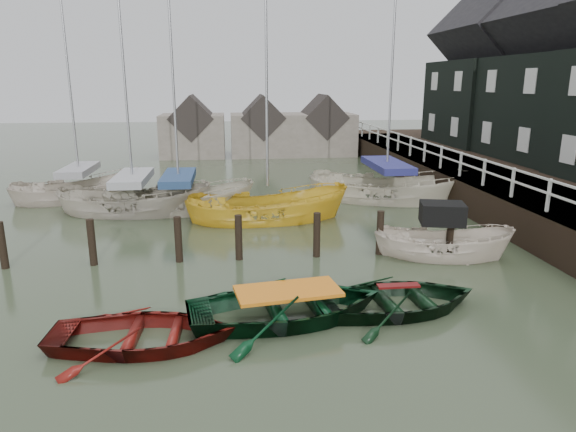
{
  "coord_description": "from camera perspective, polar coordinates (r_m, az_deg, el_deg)",
  "views": [
    {
      "loc": [
        -1.39,
        -11.93,
        5.27
      ],
      "look_at": [
        0.27,
        2.73,
        1.4
      ],
      "focal_mm": 32.0,
      "sensor_mm": 36.0,
      "label": 1
    }
  ],
  "objects": [
    {
      "name": "ground",
      "position": [
        13.12,
        0.16,
        -8.99
      ],
      "size": [
        120.0,
        120.0,
        0.0
      ],
      "primitive_type": "plane",
      "color": "#2F3B26",
      "rests_on": "ground"
    },
    {
      "name": "pier",
      "position": [
        24.9,
        19.56,
        3.29
      ],
      "size": [
        3.04,
        32.0,
        2.7
      ],
      "color": "black",
      "rests_on": "ground"
    },
    {
      "name": "mooring_pilings",
      "position": [
        15.68,
        -5.17,
        -3.08
      ],
      "size": [
        13.72,
        0.22,
        1.8
      ],
      "color": "black",
      "rests_on": "ground"
    },
    {
      "name": "far_sheds",
      "position": [
        38.15,
        -3.16,
        9.55
      ],
      "size": [
        14.0,
        4.08,
        4.39
      ],
      "color": "#665B51",
      "rests_on": "ground"
    },
    {
      "name": "rowboat_red",
      "position": [
        11.33,
        -15.66,
        -13.63
      ],
      "size": [
        3.97,
        2.93,
        0.79
      ],
      "primitive_type": "imported",
      "rotation": [
        0.0,
        0.0,
        1.52
      ],
      "color": "#62120E",
      "rests_on": "ground"
    },
    {
      "name": "rowboat_green",
      "position": [
        12.0,
        -0.02,
        -11.35
      ],
      "size": [
        4.95,
        3.86,
        0.94
      ],
      "primitive_type": "imported",
      "rotation": [
        0.0,
        0.0,
        1.72
      ],
      "color": "black",
      "rests_on": "ground"
    },
    {
      "name": "rowboat_dkgreen",
      "position": [
        12.68,
        12.01,
        -10.2
      ],
      "size": [
        4.28,
        3.27,
        0.83
      ],
      "primitive_type": "imported",
      "rotation": [
        0.0,
        0.0,
        1.68
      ],
      "color": "black",
      "rests_on": "ground"
    },
    {
      "name": "motorboat",
      "position": [
        16.6,
        16.69,
        -4.09
      ],
      "size": [
        4.43,
        2.54,
        2.49
      ],
      "rotation": [
        0.0,
        0.0,
        1.32
      ],
      "color": "beige",
      "rests_on": "ground"
    },
    {
      "name": "sailboat_a",
      "position": [
        22.15,
        -16.65,
        0.48
      ],
      "size": [
        6.65,
        3.26,
        11.9
      ],
      "rotation": [
        0.0,
        0.0,
        1.43
      ],
      "color": "#BBB1A0",
      "rests_on": "ground"
    },
    {
      "name": "sailboat_b",
      "position": [
        21.96,
        -11.89,
        0.66
      ],
      "size": [
        6.23,
        2.41,
        11.35
      ],
      "rotation": [
        0.0,
        0.0,
        1.58
      ],
      "color": "beige",
      "rests_on": "ground"
    },
    {
      "name": "sailboat_c",
      "position": [
        20.23,
        -2.25,
        -0.38
      ],
      "size": [
        6.51,
        2.75,
        11.09
      ],
      "rotation": [
        0.0,
        0.0,
        1.63
      ],
      "color": "gold",
      "rests_on": "ground"
    },
    {
      "name": "sailboat_d",
      "position": [
        23.92,
        10.78,
        1.86
      ],
      "size": [
        7.63,
        5.05,
        13.31
      ],
      "rotation": [
        0.0,
        0.0,
        1.21
      ],
      "color": "beige",
      "rests_on": "ground"
    },
    {
      "name": "sailboat_e",
      "position": [
        25.56,
        -21.97,
        1.86
      ],
      "size": [
        6.36,
        4.44,
        10.23
      ],
      "rotation": [
        0.0,
        0.0,
        1.98
      ],
      "color": "beige",
      "rests_on": "ground"
    }
  ]
}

